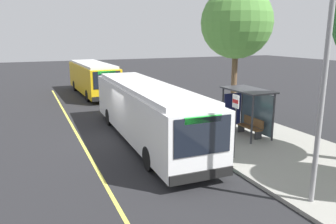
% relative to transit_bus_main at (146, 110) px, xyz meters
% --- Properties ---
extents(ground_plane, '(120.00, 120.00, 0.00)m').
position_rel_transit_bus_main_xyz_m(ground_plane, '(-0.84, -1.01, -1.62)').
color(ground_plane, '#232326').
extents(sidewalk_curb, '(44.00, 6.40, 0.15)m').
position_rel_transit_bus_main_xyz_m(sidewalk_curb, '(-0.84, 4.99, -1.54)').
color(sidewalk_curb, gray).
rests_on(sidewalk_curb, ground_plane).
extents(lane_stripe_center, '(36.00, 0.14, 0.01)m').
position_rel_transit_bus_main_xyz_m(lane_stripe_center, '(-0.84, -3.21, -1.61)').
color(lane_stripe_center, '#E0D64C').
rests_on(lane_stripe_center, ground_plane).
extents(transit_bus_main, '(12.44, 2.89, 2.95)m').
position_rel_transit_bus_main_xyz_m(transit_bus_main, '(0.00, 0.00, 0.00)').
color(transit_bus_main, white).
rests_on(transit_bus_main, ground_plane).
extents(transit_bus_second, '(10.32, 2.85, 2.95)m').
position_rel_transit_bus_main_xyz_m(transit_bus_second, '(-14.79, 0.14, -0.00)').
color(transit_bus_second, gold).
rests_on(transit_bus_second, ground_plane).
extents(bus_shelter, '(2.90, 1.60, 2.48)m').
position_rel_transit_bus_main_xyz_m(bus_shelter, '(1.57, 5.15, 0.30)').
color(bus_shelter, '#333338').
rests_on(bus_shelter, sidewalk_curb).
extents(waiting_bench, '(1.60, 0.48, 0.95)m').
position_rel_transit_bus_main_xyz_m(waiting_bench, '(1.90, 5.20, -0.99)').
color(waiting_bench, brown).
rests_on(waiting_bench, sidewalk_curb).
extents(route_sign_post, '(0.44, 0.08, 2.80)m').
position_rel_transit_bus_main_xyz_m(route_sign_post, '(4.31, 2.44, 0.34)').
color(route_sign_post, '#333338').
rests_on(route_sign_post, sidewalk_curb).
extents(street_tree_near_shelter, '(4.40, 4.40, 8.18)m').
position_rel_transit_bus_main_xyz_m(street_tree_near_shelter, '(-1.86, 6.63, 4.48)').
color(street_tree_near_shelter, brown).
rests_on(street_tree_near_shelter, sidewalk_curb).
extents(utility_pole, '(0.16, 0.16, 6.40)m').
position_rel_transit_bus_main_xyz_m(utility_pole, '(8.52, 2.51, 1.73)').
color(utility_pole, gray).
rests_on(utility_pole, sidewalk_curb).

